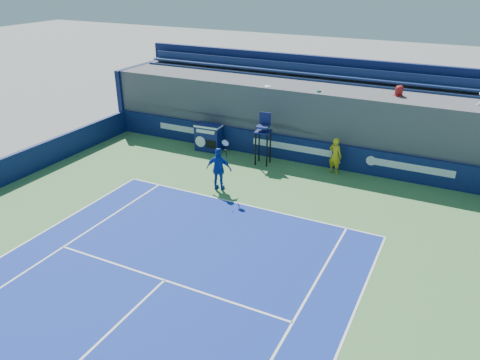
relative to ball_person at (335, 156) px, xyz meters
The scene contains 6 objects.
ball_person is the anchor object (origin of this frame).
back_hoarding 2.36m from the ball_person, 165.97° to the left, with size 20.40×0.21×1.20m.
match_clock 6.55m from the ball_person, behind, with size 1.35×0.79×1.40m.
umpire_chair 3.45m from the ball_person, behind, with size 0.78×0.78×2.48m.
tennis_player 5.44m from the ball_person, 135.13° to the right, with size 1.15×0.64×2.57m.
stadium_seating 3.59m from the ball_person, 130.69° to the left, with size 21.00×4.05×4.40m.
Camera 1 is at (7.20, -2.90, 8.65)m, focal length 35.00 mm.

